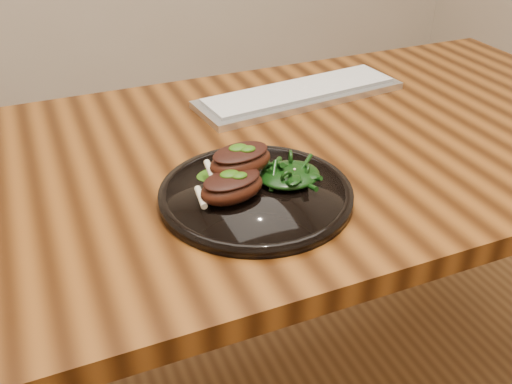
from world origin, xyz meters
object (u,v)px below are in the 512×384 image
Objects in this scene: lamb_chop_front at (232,186)px; greens_heap at (289,171)px; keyboard at (300,94)px; desk at (280,181)px; plate at (256,194)px.

lamb_chop_front reaches higher than greens_heap.
lamb_chop_front reaches higher than keyboard.
keyboard is at bearing 54.61° from desk.
desk is 5.11× the size of plate.
plate is at bearing -126.17° from keyboard.
plate is at bearing 13.73° from lamb_chop_front.
plate is 0.64× the size of keyboard.
keyboard is at bearing 53.83° from plate.
greens_heap is at bearing 8.87° from lamb_chop_front.
lamb_chop_front is 0.25× the size of keyboard.
keyboard is (0.19, 0.34, -0.02)m from greens_heap.
desk is at bearing 69.10° from greens_heap.
lamb_chop_front is 0.11m from greens_heap.
greens_heap is 0.21× the size of keyboard.
keyboard is (0.13, 0.19, 0.09)m from desk.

